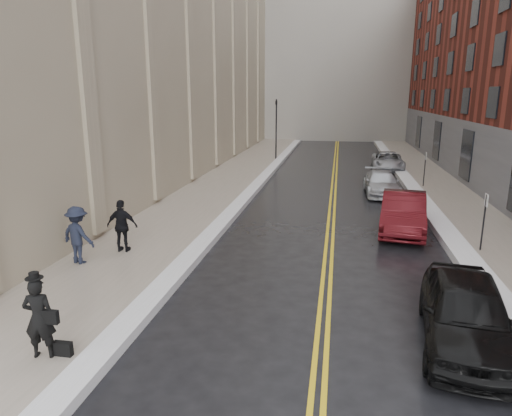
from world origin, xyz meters
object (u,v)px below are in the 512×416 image
at_px(pedestrian_main, 39,318).
at_px(pedestrian_c, 122,226).
at_px(pedestrian_b, 78,235).
at_px(car_black, 466,313).
at_px(car_maroon, 403,213).
at_px(car_silver_far, 388,161).
at_px(car_silver_near, 381,183).

bearing_deg(pedestrian_main, pedestrian_c, -90.61).
distance_m(pedestrian_b, pedestrian_c, 1.61).
distance_m(car_black, car_maroon, 9.05).
bearing_deg(car_silver_far, pedestrian_main, -107.93).
height_order(car_black, pedestrian_main, pedestrian_main).
height_order(pedestrian_main, pedestrian_b, pedestrian_b).
bearing_deg(pedestrian_c, car_black, 154.44).
bearing_deg(pedestrian_main, car_silver_far, -121.73).
bearing_deg(car_silver_far, pedestrian_b, -116.78).
relative_size(car_silver_near, pedestrian_b, 2.34).
bearing_deg(pedestrian_main, car_black, -177.63).
height_order(car_black, car_maroon, car_maroon).
distance_m(car_maroon, pedestrian_main, 14.45).
xyz_separation_m(pedestrian_b, pedestrian_c, (0.91, 1.33, -0.02)).
distance_m(car_black, pedestrian_c, 11.29).
distance_m(car_silver_far, pedestrian_c, 23.84).
bearing_deg(car_silver_far, car_maroon, -91.74).
height_order(car_silver_near, pedestrian_main, pedestrian_main).
bearing_deg(pedestrian_c, pedestrian_main, 98.21).
height_order(car_maroon, car_silver_near, car_maroon).
distance_m(car_silver_far, pedestrian_main, 29.36).
relative_size(car_maroon, pedestrian_main, 2.76).
bearing_deg(car_maroon, car_silver_near, 99.43).
xyz_separation_m(car_black, car_silver_near, (-0.52, 16.44, -0.15)).
bearing_deg(pedestrian_b, car_silver_near, -112.49).
xyz_separation_m(car_maroon, car_silver_far, (0.92, 16.27, -0.13)).
bearing_deg(car_silver_far, car_silver_near, -96.12).
height_order(car_silver_far, pedestrian_b, pedestrian_b).
bearing_deg(car_black, pedestrian_c, 165.49).
xyz_separation_m(car_black, pedestrian_b, (-11.37, 2.91, 0.31)).
bearing_deg(pedestrian_b, pedestrian_c, -108.21).
bearing_deg(pedestrian_b, pedestrian_main, 129.63).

